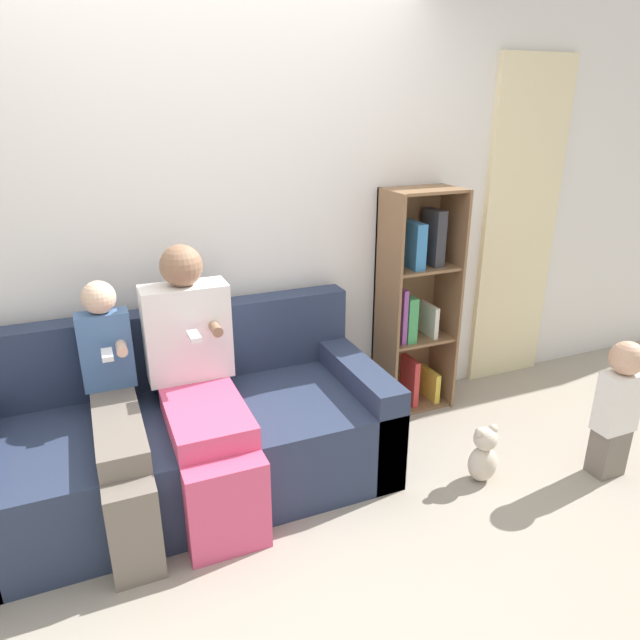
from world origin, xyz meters
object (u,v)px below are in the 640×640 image
at_px(adult_seated, 199,379).
at_px(toddler_standing, 618,405).
at_px(couch, 187,437).
at_px(teddy_bear, 483,455).
at_px(bookshelf, 414,300).
at_px(child_seated, 117,418).

xyz_separation_m(adult_seated, toddler_standing, (2.02, -0.69, -0.22)).
distance_m(couch, teddy_bear, 1.55).
bearing_deg(bookshelf, couch, -168.02).
height_order(couch, teddy_bear, couch).
distance_m(adult_seated, teddy_bear, 1.53).
bearing_deg(couch, adult_seated, -50.32).
height_order(toddler_standing, teddy_bear, toddler_standing).
xyz_separation_m(toddler_standing, bookshelf, (-0.57, 1.10, 0.30)).
distance_m(adult_seated, toddler_standing, 2.15).
bearing_deg(couch, bookshelf, 11.98).
xyz_separation_m(child_seated, teddy_bear, (1.76, -0.43, -0.39)).
xyz_separation_m(adult_seated, child_seated, (-0.39, -0.05, -0.09)).
distance_m(child_seated, toddler_standing, 2.50).
distance_m(adult_seated, bookshelf, 1.51).
relative_size(toddler_standing, bookshelf, 0.54).
xyz_separation_m(couch, bookshelf, (1.52, 0.32, 0.44)).
distance_m(couch, adult_seated, 0.38).
height_order(child_seated, bookshelf, bookshelf).
relative_size(couch, bookshelf, 1.43).
distance_m(child_seated, teddy_bear, 1.85).
height_order(adult_seated, child_seated, adult_seated).
bearing_deg(bookshelf, teddy_bear, -95.71).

